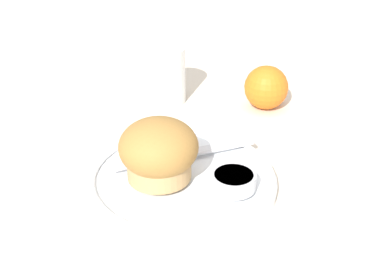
% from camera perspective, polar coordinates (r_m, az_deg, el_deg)
% --- Properties ---
extents(ground_plane, '(3.00, 3.00, 0.00)m').
position_cam_1_polar(ground_plane, '(0.67, 0.63, -6.46)').
color(ground_plane, beige).
extents(plate, '(0.23, 0.23, 0.02)m').
position_cam_1_polar(plate, '(0.67, -0.91, -5.50)').
color(plate, white).
rests_on(plate, ground_plane).
extents(muffin, '(0.10, 0.10, 0.08)m').
position_cam_1_polar(muffin, '(0.64, -3.57, -2.49)').
color(muffin, tan).
rests_on(muffin, plate).
extents(cream_ramekin, '(0.05, 0.05, 0.02)m').
position_cam_1_polar(cream_ramekin, '(0.63, 4.45, -5.57)').
color(cream_ramekin, silver).
rests_on(cream_ramekin, plate).
extents(berry_pair, '(0.03, 0.02, 0.02)m').
position_cam_1_polar(berry_pair, '(0.71, -1.43, -1.69)').
color(berry_pair, '#B7192D').
rests_on(berry_pair, plate).
extents(butter_knife, '(0.17, 0.11, 0.00)m').
position_cam_1_polar(butter_knife, '(0.70, -0.79, -2.76)').
color(butter_knife, silver).
rests_on(butter_knife, plate).
extents(orange_fruit, '(0.07, 0.07, 0.07)m').
position_cam_1_polar(orange_fruit, '(0.86, 7.92, 4.31)').
color(orange_fruit, orange).
rests_on(orange_fruit, ground_plane).
extents(juice_glass, '(0.08, 0.08, 0.09)m').
position_cam_1_polar(juice_glass, '(0.87, -3.18, 5.74)').
color(juice_glass, silver).
rests_on(juice_glass, ground_plane).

